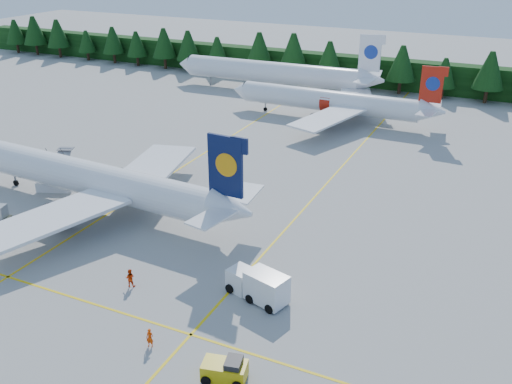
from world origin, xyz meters
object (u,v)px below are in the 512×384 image
at_px(airstairs, 57,182).
at_px(baggage_tug, 226,370).
at_px(airliner_red, 324,101).
at_px(airliner_navy, 85,178).
at_px(service_truck, 257,284).

bearing_deg(airstairs, baggage_tug, -52.22).
distance_m(airliner_red, airstairs, 47.79).
bearing_deg(airliner_navy, service_truck, -14.93).
relative_size(airliner_red, baggage_tug, 10.55).
distance_m(airliner_red, baggage_tug, 65.84).
bearing_deg(service_truck, airliner_red, 118.76).
height_order(airliner_navy, airstairs, airliner_navy).
distance_m(airliner_navy, airstairs, 7.67).
relative_size(service_truck, baggage_tug, 1.77).
height_order(airliner_red, baggage_tug, airliner_red).
height_order(airliner_red, airstairs, airliner_red).
bearing_deg(airliner_navy, airliner_red, 76.35).
height_order(airliner_red, service_truck, airliner_red).
relative_size(airliner_red, service_truck, 5.98).
bearing_deg(airstairs, airliner_red, 43.06).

